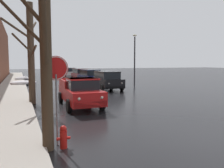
# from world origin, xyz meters

# --- Properties ---
(ground_plane) EXTENTS (200.00, 200.00, 0.00)m
(ground_plane) POSITION_xyz_m (0.00, 0.00, 0.00)
(ground_plane) COLOR black
(left_sidewalk_slab) EXTENTS (2.76, 80.00, 0.15)m
(left_sidewalk_slab) POSITION_xyz_m (-6.49, 18.00, 0.07)
(left_sidewalk_slab) COLOR #A8A399
(left_sidewalk_slab) RESTS_ON ground
(snow_bank_near_corner_left) EXTENTS (2.41, 0.98, 0.68)m
(snow_bank_near_corner_left) POSITION_xyz_m (-5.14, 30.93, 0.28)
(snow_bank_near_corner_left) COLOR white
(snow_bank_near_corner_left) RESTS_ON ground
(snow_bank_along_left_kerb) EXTENTS (1.73, 1.16, 0.62)m
(snow_bank_along_left_kerb) POSITION_xyz_m (5.35, 27.11, 0.28)
(snow_bank_along_left_kerb) COLOR white
(snow_bank_along_left_kerb) RESTS_ON ground
(snow_bank_mid_block_left) EXTENTS (2.99, 1.50, 0.56)m
(snow_bank_mid_block_left) POSITION_xyz_m (-5.28, 22.96, 0.28)
(snow_bank_mid_block_left) COLOR white
(snow_bank_mid_block_left) RESTS_ON ground
(snow_bank_near_corner_right) EXTENTS (1.84, 1.10, 0.70)m
(snow_bank_near_corner_right) POSITION_xyz_m (5.10, 24.34, 0.34)
(snow_bank_near_corner_right) COLOR white
(snow_bank_near_corner_right) RESTS_ON ground
(bare_tree_at_the_corner) EXTENTS (2.04, 3.20, 6.37)m
(bare_tree_at_the_corner) POSITION_xyz_m (-5.12, 1.30, 2.94)
(bare_tree_at_the_corner) COLOR #423323
(bare_tree_at_the_corner) RESTS_ON ground
(bare_tree_second_along_sidewalk) EXTENTS (2.17, 3.85, 6.37)m
(bare_tree_second_along_sidewalk) POSITION_xyz_m (-5.06, 9.69, 3.30)
(bare_tree_second_along_sidewalk) COLOR #4C3D2D
(bare_tree_second_along_sidewalk) RESTS_ON ground
(pickup_truck_red_approaching_near_lane) EXTENTS (2.19, 5.18, 1.76)m
(pickup_truck_red_approaching_near_lane) POSITION_xyz_m (-2.43, 7.59, 0.88)
(pickup_truck_red_approaching_near_lane) COLOR red
(pickup_truck_red_approaching_near_lane) RESTS_ON ground
(suv_black_parked_kerbside_close) EXTENTS (2.25, 4.68, 1.82)m
(suv_black_parked_kerbside_close) POSITION_xyz_m (2.15, 14.92, 0.99)
(suv_black_parked_kerbside_close) COLOR black
(suv_black_parked_kerbside_close) RESTS_ON ground
(suv_darkblue_parked_kerbside_mid) EXTENTS (2.26, 4.50, 1.82)m
(suv_darkblue_parked_kerbside_mid) POSITION_xyz_m (2.22, 20.93, 0.99)
(suv_darkblue_parked_kerbside_mid) COLOR navy
(suv_darkblue_parked_kerbside_mid) RESTS_ON ground
(suv_maroon_parked_far_down_block) EXTENTS (2.04, 4.39, 1.82)m
(suv_maroon_parked_far_down_block) POSITION_xyz_m (2.49, 26.60, 0.99)
(suv_maroon_parked_far_down_block) COLOR maroon
(suv_maroon_parked_far_down_block) RESTS_ON ground
(suv_white_queued_behind_truck) EXTENTS (2.26, 4.39, 1.82)m
(suv_white_queued_behind_truck) POSITION_xyz_m (2.51, 33.62, 0.99)
(suv_white_queued_behind_truck) COLOR silver
(suv_white_queued_behind_truck) RESTS_ON ground
(sedan_red_at_far_intersection) EXTENTS (2.16, 4.06, 1.42)m
(sedan_red_at_far_intersection) POSITION_xyz_m (2.25, 41.35, 0.75)
(sedan_red_at_far_intersection) COLOR red
(sedan_red_at_far_intersection) RESTS_ON ground
(fire_hydrant) EXTENTS (0.42, 0.22, 0.71)m
(fire_hydrant) POSITION_xyz_m (-4.58, 1.30, 0.36)
(fire_hydrant) COLOR red
(fire_hydrant) RESTS_ON ground
(stop_sign_at_corner) EXTENTS (0.76, 0.07, 2.83)m
(stop_sign_at_corner) POSITION_xyz_m (-4.71, 1.65, 2.20)
(stop_sign_at_corner) COLOR slate
(stop_sign_at_corner) RESTS_ON ground
(street_lamp_post) EXTENTS (0.44, 0.24, 5.58)m
(street_lamp_post) POSITION_xyz_m (5.48, 15.44, 3.14)
(street_lamp_post) COLOR #28282D
(street_lamp_post) RESTS_ON ground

